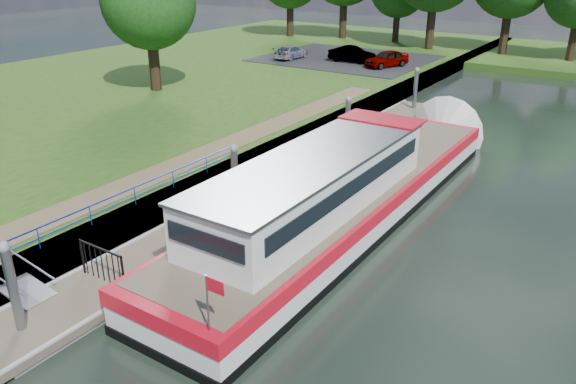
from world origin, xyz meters
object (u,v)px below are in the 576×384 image
Objects in this scene: barge at (353,188)px; car_c at (291,52)px; car_a at (387,59)px; pontoon at (299,177)px; car_b at (352,54)px.

barge is 30.19m from car_c.
car_c is (-8.60, -1.06, -0.10)m from car_a.
pontoon is at bearing 123.92° from car_c.
barge is 5.44× the size of car_a.
barge reaches higher than car_c.
car_a is at bearing -173.01° from car_c.
car_c is at bearing 127.76° from barge.
pontoon is 7.53× the size of car_b.
barge reaches higher than car_a.
car_c is (-14.89, 22.12, 1.21)m from pontoon.
barge reaches higher than pontoon.
car_a reaches higher than pontoon.
pontoon is 25.42m from car_b.
barge is at bearing -25.94° from pontoon.
pontoon is 4.10m from barge.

